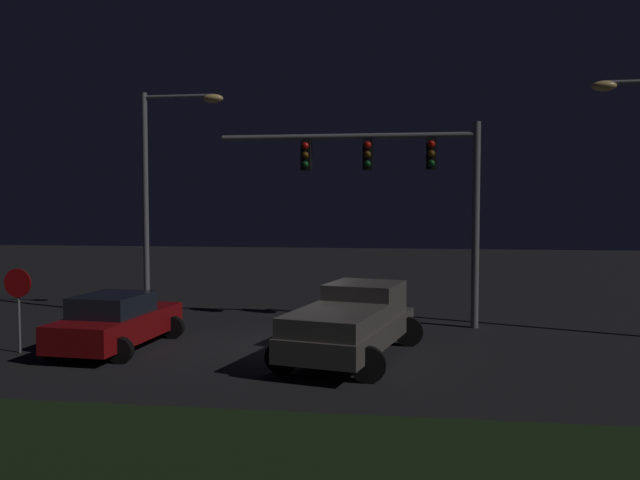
{
  "coord_description": "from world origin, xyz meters",
  "views": [
    {
      "loc": [
        2.92,
        -17.26,
        3.88
      ],
      "look_at": [
        0.4,
        1.42,
        2.85
      ],
      "focal_mm": 35.45,
      "sensor_mm": 36.0,
      "label": 1
    }
  ],
  "objects_px": {
    "car_sedan": "(116,322)",
    "stop_sign": "(18,294)",
    "pickup_truck": "(353,318)",
    "traffic_signal_gantry": "(398,174)",
    "street_lamp_left": "(162,175)"
  },
  "relations": [
    {
      "from": "pickup_truck",
      "to": "stop_sign",
      "type": "height_order",
      "value": "stop_sign"
    },
    {
      "from": "stop_sign",
      "to": "pickup_truck",
      "type": "bearing_deg",
      "value": 4.53
    },
    {
      "from": "car_sedan",
      "to": "stop_sign",
      "type": "relative_size",
      "value": 2.03
    },
    {
      "from": "traffic_signal_gantry",
      "to": "street_lamp_left",
      "type": "height_order",
      "value": "street_lamp_left"
    },
    {
      "from": "street_lamp_left",
      "to": "stop_sign",
      "type": "xyz_separation_m",
      "value": [
        -1.73,
        -5.71,
        -3.39
      ]
    },
    {
      "from": "street_lamp_left",
      "to": "stop_sign",
      "type": "bearing_deg",
      "value": -106.86
    },
    {
      "from": "pickup_truck",
      "to": "traffic_signal_gantry",
      "type": "height_order",
      "value": "traffic_signal_gantry"
    },
    {
      "from": "car_sedan",
      "to": "stop_sign",
      "type": "distance_m",
      "value": 2.6
    },
    {
      "from": "pickup_truck",
      "to": "stop_sign",
      "type": "relative_size",
      "value": 2.56
    },
    {
      "from": "car_sedan",
      "to": "stop_sign",
      "type": "bearing_deg",
      "value": 112.94
    },
    {
      "from": "traffic_signal_gantry",
      "to": "street_lamp_left",
      "type": "relative_size",
      "value": 1.07
    },
    {
      "from": "stop_sign",
      "to": "street_lamp_left",
      "type": "bearing_deg",
      "value": 73.14
    },
    {
      "from": "street_lamp_left",
      "to": "pickup_truck",
      "type": "bearing_deg",
      "value": -35.48
    },
    {
      "from": "pickup_truck",
      "to": "stop_sign",
      "type": "bearing_deg",
      "value": 107.91
    },
    {
      "from": "car_sedan",
      "to": "pickup_truck",
      "type": "bearing_deg",
      "value": -86.66
    }
  ]
}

